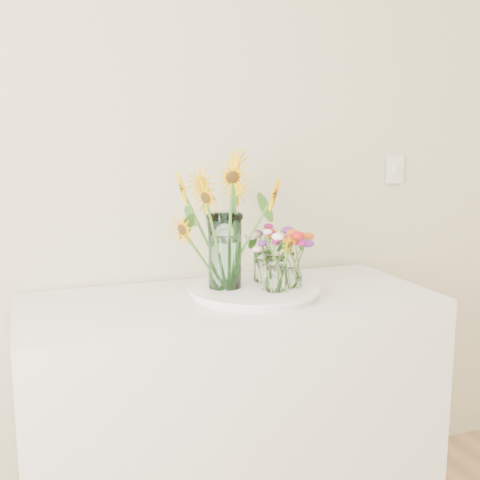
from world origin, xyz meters
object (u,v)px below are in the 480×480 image
at_px(counter, 231,420).
at_px(mason_jar, 225,251).
at_px(tray, 254,292).
at_px(small_vase_c, 263,266).
at_px(small_vase_b, 290,270).
at_px(small_vase_a, 276,274).

height_order(counter, mason_jar, mason_jar).
distance_m(tray, small_vase_c, 0.12).
distance_m(counter, small_vase_b, 0.58).
relative_size(counter, small_vase_a, 11.31).
relative_size(mason_jar, small_vase_c, 2.25).
xyz_separation_m(tray, mason_jar, (-0.09, 0.03, 0.14)).
bearing_deg(counter, small_vase_a, -32.45).
relative_size(counter, tray, 3.28).
xyz_separation_m(mason_jar, small_vase_c, (0.16, 0.04, -0.07)).
distance_m(small_vase_a, small_vase_c, 0.14).
height_order(tray, small_vase_b, small_vase_b).
height_order(tray, mason_jar, mason_jar).
xyz_separation_m(mason_jar, small_vase_a, (0.14, -0.10, -0.07)).
xyz_separation_m(mason_jar, small_vase_b, (0.21, -0.07, -0.07)).
distance_m(mason_jar, small_vase_a, 0.19).
bearing_deg(small_vase_a, mason_jar, 144.31).
relative_size(small_vase_a, small_vase_b, 0.99).
height_order(small_vase_a, small_vase_c, small_vase_a).
relative_size(small_vase_a, small_vase_c, 1.06).
xyz_separation_m(counter, mason_jar, (-0.01, 0.02, 0.61)).
bearing_deg(mason_jar, small_vase_a, -35.69).
relative_size(tray, small_vase_a, 3.45).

